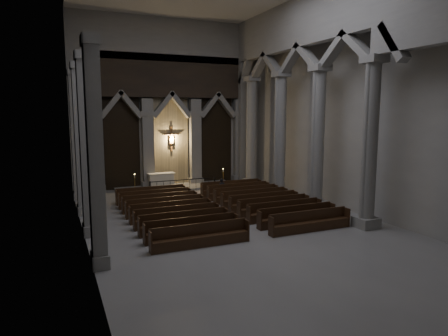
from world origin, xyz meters
The scene contains 11 objects.
room centered at (0.00, 0.00, 7.60)m, with size 24.00×24.10×12.00m.
sanctuary_wall centered at (0.00, 11.54, 6.62)m, with size 14.00×0.77×12.00m.
right_arcade centered at (5.50, 1.33, 7.83)m, with size 1.00×24.00×12.00m.
left_pilasters centered at (-6.75, 3.50, 3.91)m, with size 0.60×13.00×8.03m.
sanctuary_step centered at (0.00, 10.60, 0.07)m, with size 8.50×2.60×0.15m, color gray.
altar centered at (-1.04, 10.94, 0.64)m, with size 1.92×0.77×0.97m.
altar_rail centered at (0.00, 8.96, 0.61)m, with size 4.69×0.09×0.92m.
candle_stand_left centered at (-3.25, 9.22, 0.39)m, with size 0.24×0.24×1.45m.
candle_stand_right centered at (3.00, 9.01, 0.41)m, with size 0.25×0.25×1.49m.
pews centered at (0.00, 2.51, 0.31)m, with size 9.64×9.30×0.95m.
worshipper centered at (1.72, 6.22, 0.63)m, with size 0.46×0.30×1.26m, color black.
Camera 1 is at (-8.09, -16.82, 5.51)m, focal length 32.00 mm.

